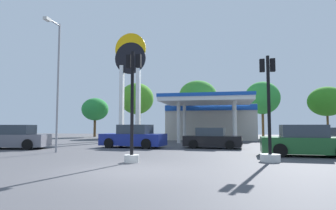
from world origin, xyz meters
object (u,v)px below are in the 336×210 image
car_4 (14,138)px  tree_3 (262,98)px  traffic_signal_0 (269,128)px  corner_streetlamp (56,74)px  car_2 (133,137)px  traffic_signal_1 (132,116)px  car_1 (213,139)px  station_pole_sign (130,73)px  tree_1 (137,99)px  car_3 (306,142)px  tree_2 (198,96)px  tree_4 (327,101)px  tree_0 (95,109)px

car_4 → tree_3: bearing=49.2°
traffic_signal_0 → corner_streetlamp: size_ratio=0.60×
car_2 → tree_3: (10.90, 18.61, 4.37)m
traffic_signal_0 → tree_3: tree_3 is taller
traffic_signal_1 → car_1: bearing=71.1°
station_pole_sign → corner_streetlamp: size_ratio=1.56×
tree_1 → car_3: bearing=-53.9°
station_pole_sign → car_4: size_ratio=2.47×
car_2 → tree_2: 16.91m
car_1 → traffic_signal_0: 7.61m
car_1 → traffic_signal_1: (-2.89, -8.44, 1.30)m
car_1 → corner_streetlamp: 10.82m
tree_3 → tree_2: bearing=-162.0°
station_pole_sign → tree_4: station_pole_sign is taller
tree_3 → corner_streetlamp: (-14.05, -23.27, -0.60)m
car_3 → tree_0: (-22.51, 22.45, 3.21)m
car_3 → tree_3: (0.51, 22.43, 4.39)m
car_4 → tree_1: 21.62m
tree_1 → tree_3: 16.70m
tree_0 → tree_1: 6.47m
car_4 → traffic_signal_1: 11.43m
car_2 → tree_0: bearing=123.1°
station_pole_sign → car_2: station_pole_sign is taller
car_2 → car_3: bearing=-20.2°
corner_streetlamp → car_1: bearing=31.1°
tree_1 → tree_2: 9.04m
station_pole_sign → tree_4: 23.32m
car_1 → tree_1: bearing=122.4°
corner_streetlamp → tree_4: bearing=46.2°
tree_3 → corner_streetlamp: corner_streetlamp is taller
car_2 → traffic_signal_1: traffic_signal_1 is taller
car_2 → car_3: size_ratio=1.04×
car_2 → traffic_signal_1: (2.61, -7.88, 1.20)m
car_2 → car_4: car_2 is taller
tree_3 → car_4: bearing=-130.8°
car_3 → corner_streetlamp: 14.09m
station_pole_sign → tree_3: bearing=30.0°
tree_2 → tree_3: (7.97, 2.59, -0.20)m
traffic_signal_0 → corner_streetlamp: (-11.45, 1.82, 3.10)m
car_4 → traffic_signal_0: traffic_signal_0 is taller
car_3 → car_1: bearing=138.1°
station_pole_sign → tree_3: size_ratio=1.64×
car_4 → tree_1: bearing=85.4°
tree_1 → car_1: bearing=-57.6°
car_3 → station_pole_sign: bearing=135.7°
car_3 → traffic_signal_1: traffic_signal_1 is taller
car_1 → corner_streetlamp: (-8.66, -5.22, 3.87)m
traffic_signal_1 → tree_2: (0.32, 23.90, 3.37)m
car_2 → car_4: (-7.50, -2.68, -0.01)m
tree_1 → tree_4: tree_1 is taller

